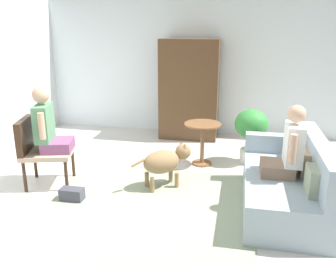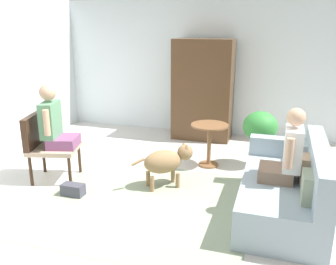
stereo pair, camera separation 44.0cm
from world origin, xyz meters
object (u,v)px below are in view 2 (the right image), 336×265
Objects in this scene: couch at (288,189)px; dog at (166,161)px; potted_plant at (260,131)px; round_end_table at (209,137)px; handbag at (73,190)px; person_on_couch at (287,153)px; armoire_cabinet at (203,90)px; person_on_armchair at (54,122)px; armchair at (45,142)px.

dog is at bearing 169.95° from couch.
potted_plant is (1.10, 1.11, 0.19)m from dog.
round_end_table is 0.98m from dog.
dog is 1.58m from potted_plant.
dog is 2.47× the size of handbag.
armoire_cabinet reaches higher than person_on_couch.
couch is 2.49× the size of dog.
round_end_table is 2.10m from handbag.
round_end_table is (1.89, 1.11, -0.37)m from person_on_armchair.
round_end_table is at bearing -73.28° from armoire_cabinet.
handbag is (-1.01, -2.86, -0.84)m from armoire_cabinet.
couch is 1.92× the size of armchair.
potted_plant is (-0.37, 1.41, -0.19)m from person_on_couch.
couch is 2.15× the size of person_on_couch.
person_on_armchair is 3.02× the size of handbag.
couch is 0.44m from person_on_couch.
armchair is 0.50× the size of armoire_cabinet.
couch reaches higher than round_end_table.
armchair is 1.12× the size of person_on_couch.
round_end_table is at bearing 134.14° from couch.
person_on_couch is 2.87× the size of handbag.
armoire_cabinet is at bearing 120.29° from person_on_couch.
potted_plant is at bearing -45.53° from armoire_cabinet.
armoire_cabinet reaches higher than handbag.
armoire_cabinet is (-1.54, 2.52, 0.61)m from couch.
armchair is at bearing -164.52° from person_on_armchair.
person_on_couch is (-0.04, -0.04, 0.44)m from couch.
couch is 1.54m from dog.
armchair is 0.32m from person_on_armchair.
armoire_cabinet reaches higher than round_end_table.
dog is (-1.51, 0.27, 0.06)m from couch.
armchair is 1.07× the size of potted_plant.
person_on_couch reaches higher than round_end_table.
dog is (-0.39, -0.89, -0.09)m from round_end_table.
armchair is 0.84m from handbag.
couch is 3.06m from person_on_armchair.
armchair is at bearing 179.83° from couch.
person_on_armchair is (-2.97, 0.08, 0.08)m from person_on_couch.
person_on_armchair is 1.22× the size of dog.
armoire_cabinet is (-0.02, 2.25, 0.55)m from dog.
armchair is 3.22× the size of handbag.
armoire_cabinet is at bearing 59.11° from person_on_armchair.
dog is at bearing 30.41° from handbag.
person_on_armchair is at bearing -152.96° from potted_plant.
person_on_couch is 0.95× the size of person_on_armchair.
handbag is (-1.42, -1.50, -0.38)m from round_end_table.
person_on_couch is 0.45× the size of armoire_cabinet.
armoire_cabinet reaches higher than dog.
armoire_cabinet is (-1.49, 2.56, 0.17)m from person_on_couch.
person_on_armchair is 1.01× the size of potted_plant.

